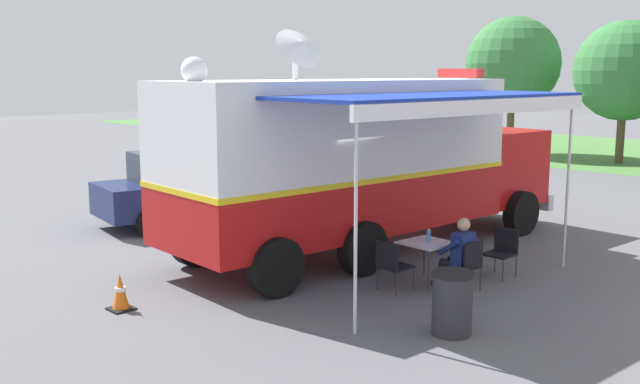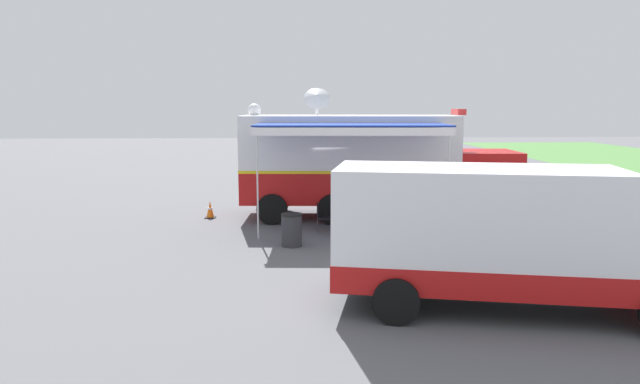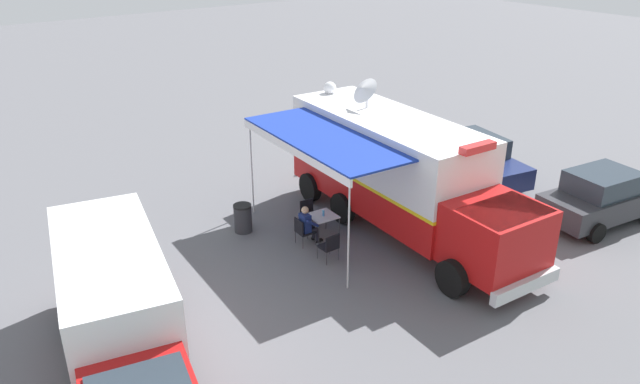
{
  "view_description": "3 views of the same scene",
  "coord_description": "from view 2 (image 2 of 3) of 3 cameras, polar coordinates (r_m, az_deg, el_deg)",
  "views": [
    {
      "loc": [
        9.78,
        -10.09,
        3.67
      ],
      "look_at": [
        0.55,
        -1.06,
        1.5
      ],
      "focal_mm": 40.57,
      "sensor_mm": 36.0,
      "label": 1
    },
    {
      "loc": [
        19.82,
        -1.97,
        3.84
      ],
      "look_at": [
        1.14,
        -1.03,
        1.06
      ],
      "focal_mm": 32.78,
      "sensor_mm": 36.0,
      "label": 2
    },
    {
      "loc": [
        12.29,
        13.2,
        9.05
      ],
      "look_at": [
        2.1,
        -0.64,
        1.29
      ],
      "focal_mm": 34.24,
      "sensor_mm": 36.0,
      "label": 3
    }
  ],
  "objects": [
    {
      "name": "folding_chair_spare_by_truck",
      "position": [
        17.39,
        7.42,
        -2.64
      ],
      "size": [
        0.48,
        0.48,
        0.87
      ],
      "color": "black",
      "rests_on": "ground"
    },
    {
      "name": "traffic_cone",
      "position": [
        20.42,
        -10.68,
        -1.72
      ],
      "size": [
        0.36,
        0.36,
        0.58
      ],
      "color": "black",
      "rests_on": "ground"
    },
    {
      "name": "seated_responder",
      "position": [
        17.28,
        3.33,
        -2.18
      ],
      "size": [
        0.68,
        0.58,
        1.25
      ],
      "color": "navy",
      "rests_on": "ground"
    },
    {
      "name": "folding_chair_at_table",
      "position": [
        17.12,
        3.36,
        -2.75
      ],
      "size": [
        0.51,
        0.51,
        0.87
      ],
      "color": "black",
      "rests_on": "ground"
    },
    {
      "name": "command_truck",
      "position": [
        20.02,
        4.94,
        2.99
      ],
      "size": [
        5.21,
        9.62,
        4.53
      ],
      "color": "#B71414",
      "rests_on": "ground"
    },
    {
      "name": "ground_plane",
      "position": [
        20.29,
        2.76,
        -2.46
      ],
      "size": [
        100.0,
        100.0,
        0.0
      ],
      "primitive_type": "plane",
      "color": "#5B5B60"
    },
    {
      "name": "support_truck",
      "position": [
        11.43,
        17.58,
        -4.33
      ],
      "size": [
        3.44,
        7.08,
        2.7
      ],
      "color": "white",
      "rests_on": "ground"
    },
    {
      "name": "folding_chair_beside_table",
      "position": [
        17.9,
        0.15,
        -2.24
      ],
      "size": [
        0.51,
        0.51,
        0.87
      ],
      "color": "black",
      "rests_on": "ground"
    },
    {
      "name": "car_far_corner",
      "position": [
        26.26,
        10.94,
        1.84
      ],
      "size": [
        4.39,
        2.41,
        1.76
      ],
      "color": "#2D2D33",
      "rests_on": "ground"
    },
    {
      "name": "trash_bin",
      "position": [
        16.06,
        -2.78,
        -3.71
      ],
      "size": [
        0.57,
        0.57,
        0.91
      ],
      "color": "#2D2D33",
      "rests_on": "ground"
    },
    {
      "name": "lot_stripe",
      "position": [
        23.64,
        6.08,
        -0.92
      ],
      "size": [
        0.42,
        4.8,
        0.01
      ],
      "primitive_type": "cube",
      "rotation": [
        0.0,
        0.0,
        -0.06
      ],
      "color": "silver",
      "rests_on": "ground"
    },
    {
      "name": "water_bottle",
      "position": [
        17.84,
        3.03,
        -1.25
      ],
      "size": [
        0.07,
        0.07,
        0.22
      ],
      "color": "#4C99D8",
      "rests_on": "folding_table"
    },
    {
      "name": "car_behind_truck",
      "position": [
        24.9,
        0.9,
        1.64
      ],
      "size": [
        2.57,
        4.45,
        1.76
      ],
      "color": "navy",
      "rests_on": "ground"
    },
    {
      "name": "folding_table",
      "position": [
        17.86,
        2.88,
        -1.76
      ],
      "size": [
        0.85,
        0.85,
        0.73
      ],
      "color": "silver",
      "rests_on": "ground"
    }
  ]
}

